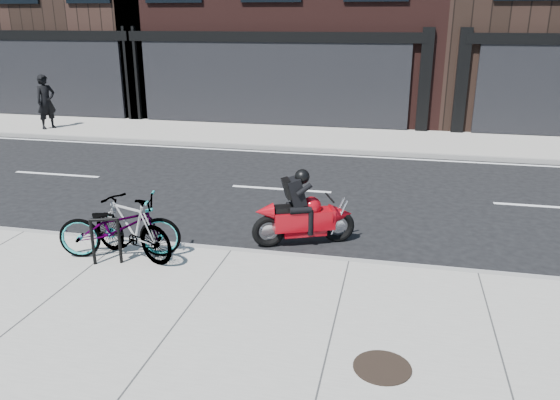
% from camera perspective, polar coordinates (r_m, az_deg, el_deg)
% --- Properties ---
extents(ground, '(120.00, 120.00, 0.00)m').
position_cam_1_polar(ground, '(11.17, -2.08, -1.87)').
color(ground, black).
rests_on(ground, ground).
extents(sidewalk_near, '(60.00, 6.00, 0.13)m').
position_cam_1_polar(sidewalk_near, '(6.92, -12.85, -15.50)').
color(sidewalk_near, gray).
rests_on(sidewalk_near, ground).
extents(sidewalk_far, '(60.00, 3.50, 0.13)m').
position_cam_1_polar(sidewalk_far, '(18.47, 3.96, 6.52)').
color(sidewalk_far, gray).
rests_on(sidewalk_far, ground).
extents(bike_rack, '(0.44, 0.19, 0.78)m').
position_cam_1_polar(bike_rack, '(9.09, -17.76, -3.71)').
color(bike_rack, black).
rests_on(bike_rack, sidewalk_near).
extents(bicycle_front, '(2.09, 1.16, 1.04)m').
position_cam_1_polar(bicycle_front, '(9.27, -16.43, -2.70)').
color(bicycle_front, gray).
rests_on(bicycle_front, sidewalk_near).
extents(bicycle_rear, '(1.81, 1.06, 1.05)m').
position_cam_1_polar(bicycle_rear, '(9.17, -15.27, -2.79)').
color(bicycle_rear, gray).
rests_on(bicycle_rear, sidewalk_near).
extents(motorcycle, '(1.78, 0.96, 1.41)m').
position_cam_1_polar(motorcycle, '(9.71, 3.00, -1.46)').
color(motorcycle, black).
rests_on(motorcycle, ground).
extents(pedestrian, '(0.71, 0.82, 1.89)m').
position_cam_1_polar(pedestrian, '(21.20, -23.25, 9.41)').
color(pedestrian, black).
rests_on(pedestrian, sidewalk_far).
extents(manhole_cover, '(0.87, 0.87, 0.02)m').
position_cam_1_polar(manhole_cover, '(6.54, 10.63, -16.81)').
color(manhole_cover, black).
rests_on(manhole_cover, sidewalk_near).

